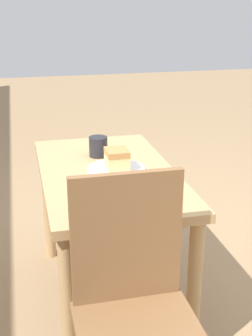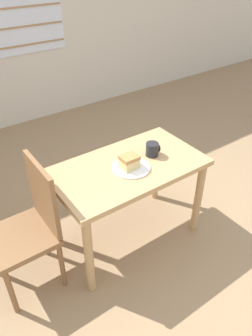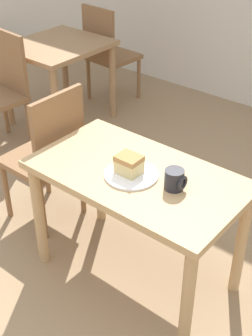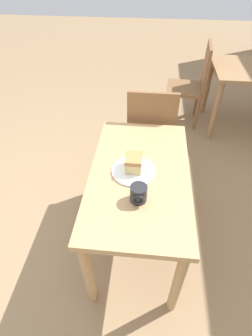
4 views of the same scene
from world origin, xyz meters
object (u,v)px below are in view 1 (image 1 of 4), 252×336
chair_near_window (134,305)px  coffee_mug (98,146)px  plate (116,169)px  dining_table_near (108,193)px  cake_slice (117,159)px

chair_near_window → coffee_mug: bearing=86.9°
chair_near_window → plate: chair_near_window is taller
dining_table_near → chair_near_window: 0.75m
coffee_mug → chair_near_window: bearing=176.9°
cake_slice → coffee_mug: 0.25m
dining_table_near → coffee_mug: bearing=1.2°
chair_near_window → plate: size_ratio=3.45×
dining_table_near → chair_near_window: size_ratio=1.17×
cake_slice → coffee_mug: cake_slice is taller
cake_slice → dining_table_near: bearing=63.7°
chair_near_window → cake_slice: chair_near_window is taller
plate → chair_near_window: bearing=172.5°
dining_table_near → coffee_mug: (0.22, 0.00, 0.16)m
dining_table_near → cake_slice: bearing=-116.3°
chair_near_window → cake_slice: (0.72, -0.10, 0.27)m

